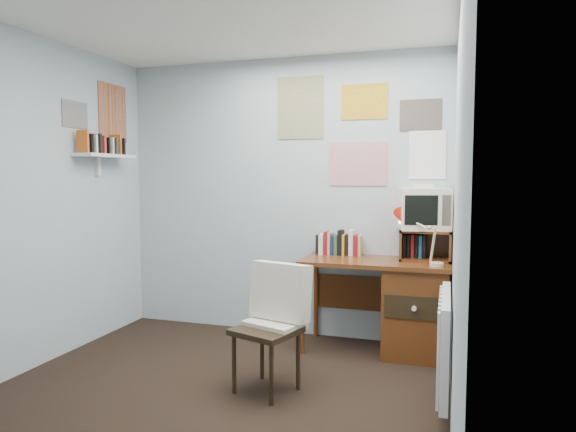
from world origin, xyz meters
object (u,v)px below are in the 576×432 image
desk_lamp (437,241)px  desk (409,305)px  crt_tv (424,207)px  radiator (445,342)px  desk_chair (266,331)px  wall_shelf (105,156)px  tv_riser (426,245)px

desk_lamp → desk: bearing=160.3°
crt_tv → radiator: bearing=-90.7°
desk_lamp → crt_tv: 0.40m
desk_lamp → desk_chair: bearing=-123.4°
desk_lamp → wall_shelf: size_ratio=0.62×
desk_lamp → wall_shelf: bearing=-158.1°
tv_riser → crt_tv: 0.31m
radiator → desk: bearing=107.2°
desk_chair → tv_riser: 1.57m
desk_chair → radiator: desk_chair is taller
tv_riser → wall_shelf: size_ratio=0.65×
desk → desk_lamp: (0.21, -0.16, 0.55)m
tv_riser → crt_tv: size_ratio=1.03×
desk_lamp → wall_shelf: (-2.78, -0.22, 0.67)m
crt_tv → wall_shelf: size_ratio=0.62×
desk_lamp → crt_tv: crt_tv is taller
crt_tv → wall_shelf: wall_shelf is taller
desk_chair → tv_riser: tv_riser is taller
desk_chair → wall_shelf: (-1.72, 0.65, 1.20)m
desk_chair → crt_tv: bearing=69.3°
radiator → desk_lamp: bearing=95.7°
desk_chair → radiator: size_ratio=1.04×
desk_chair → desk: bearing=69.0°
wall_shelf → desk: bearing=8.4°
desk_chair → crt_tv: (0.95, 1.16, 0.78)m
crt_tv → wall_shelf: (-2.67, -0.51, 0.43)m
tv_riser → wall_shelf: (-2.69, -0.49, 0.74)m
crt_tv → tv_riser: bearing=-52.8°
wall_shelf → desk_lamp: bearing=4.5°
desk → wall_shelf: (-2.57, -0.38, 1.21)m
desk_lamp → crt_tv: bearing=129.1°
desk_chair → desk_lamp: desk_lamp is taller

